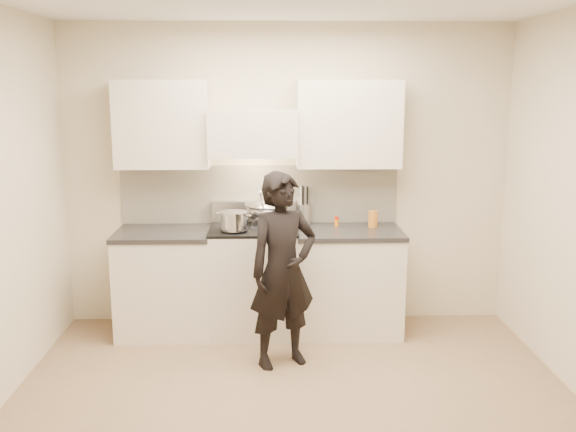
{
  "coord_description": "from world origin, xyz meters",
  "views": [
    {
      "loc": [
        -0.16,
        -4.01,
        2.15
      ],
      "look_at": [
        -0.01,
        1.05,
        1.12
      ],
      "focal_mm": 40.0,
      "sensor_mm": 36.0,
      "label": 1
    }
  ],
  "objects_px": {
    "counter_right": "(348,280)",
    "utensil_crock": "(304,212)",
    "stove": "(254,279)",
    "wok": "(268,210)",
    "person": "(283,270)"
  },
  "relations": [
    {
      "from": "stove",
      "to": "utensil_crock",
      "type": "xyz_separation_m",
      "value": [
        0.45,
        0.25,
        0.55
      ]
    },
    {
      "from": "counter_right",
      "to": "utensil_crock",
      "type": "distance_m",
      "value": 0.72
    },
    {
      "from": "wok",
      "to": "person",
      "type": "xyz_separation_m",
      "value": [
        0.11,
        -0.84,
        -0.31
      ]
    },
    {
      "from": "stove",
      "to": "counter_right",
      "type": "bearing_deg",
      "value": 0.0
    },
    {
      "from": "counter_right",
      "to": "person",
      "type": "relative_size",
      "value": 0.6
    },
    {
      "from": "stove",
      "to": "counter_right",
      "type": "height_order",
      "value": "stove"
    },
    {
      "from": "counter_right",
      "to": "person",
      "type": "xyz_separation_m",
      "value": [
        -0.59,
        -0.7,
        0.3
      ]
    },
    {
      "from": "stove",
      "to": "counter_right",
      "type": "relative_size",
      "value": 1.04
    },
    {
      "from": "stove",
      "to": "utensil_crock",
      "type": "bearing_deg",
      "value": 28.58
    },
    {
      "from": "utensil_crock",
      "to": "person",
      "type": "bearing_deg",
      "value": -102.59
    },
    {
      "from": "wok",
      "to": "person",
      "type": "relative_size",
      "value": 0.34
    },
    {
      "from": "stove",
      "to": "wok",
      "type": "distance_m",
      "value": 0.63
    },
    {
      "from": "wok",
      "to": "person",
      "type": "bearing_deg",
      "value": -82.44
    },
    {
      "from": "stove",
      "to": "wok",
      "type": "height_order",
      "value": "wok"
    },
    {
      "from": "counter_right",
      "to": "utensil_crock",
      "type": "bearing_deg",
      "value": 147.19
    }
  ]
}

